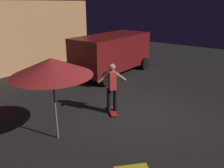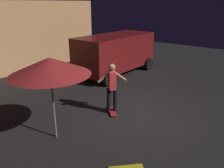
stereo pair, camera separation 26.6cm
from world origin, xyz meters
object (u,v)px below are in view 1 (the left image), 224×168
at_px(skateboard_ridden, 112,111).
at_px(patio_umbrella, 51,67).
at_px(parked_van, 112,52).
at_px(skater, 112,84).
at_px(skateboard_spare, 131,168).

bearing_deg(skateboard_ridden, patio_umbrella, 173.12).
xyz_separation_m(parked_van, skater, (-3.75, -2.83, -0.12)).
relative_size(skateboard_spare, skater, 0.43).
bearing_deg(patio_umbrella, skateboard_spare, -86.72).
distance_m(patio_umbrella, skateboard_spare, 3.10).
relative_size(patio_umbrella, skateboard_ridden, 3.15).
height_order(skateboard_spare, skater, skater).
xyz_separation_m(skateboard_ridden, skater, (0.00, -0.00, 0.98)).
relative_size(parked_van, skater, 2.77).
xyz_separation_m(skateboard_ridden, skateboard_spare, (-2.04, -2.09, 0.00)).
bearing_deg(parked_van, skater, -142.90).
xyz_separation_m(skateboard_spare, skater, (2.04, 2.09, 0.98)).
distance_m(skateboard_ridden, skater, 0.98).
bearing_deg(patio_umbrella, skater, -6.88).
bearing_deg(patio_umbrella, skateboard_ridden, -6.88).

